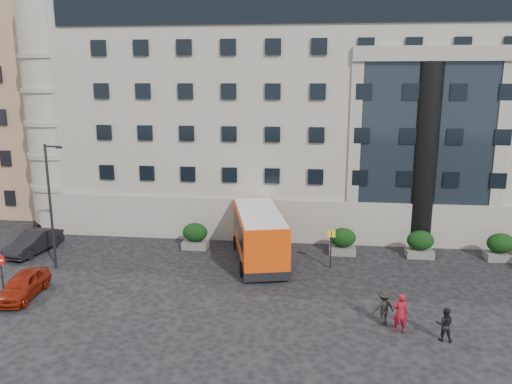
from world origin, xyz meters
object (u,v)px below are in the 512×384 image
at_px(minibus, 259,234).
at_px(parked_car_c, 53,218).
at_px(hedge_a, 195,236).
at_px(no_entry_sign, 0,266).
at_px(hedge_b, 268,238).
at_px(hedge_d, 420,244).
at_px(parked_car_b, 34,242).
at_px(hedge_c, 343,241).
at_px(parked_car_d, 87,217).
at_px(pedestrian_c, 384,307).
at_px(pedestrian_a, 400,313).
at_px(street_lamp, 51,202).
at_px(red_truck, 137,194).
at_px(bus_stop_sign, 331,242).
at_px(hedge_e, 500,247).
at_px(pedestrian_b, 445,324).
at_px(parked_car_a, 23,285).

relative_size(minibus, parked_car_c, 2.02).
bearing_deg(hedge_a, minibus, -21.93).
bearing_deg(no_entry_sign, hedge_b, 31.90).
distance_m(hedge_d, parked_car_b, 26.65).
bearing_deg(hedge_c, parked_car_d, 167.38).
relative_size(hedge_c, parked_car_b, 0.40).
xyz_separation_m(hedge_b, minibus, (-0.39, -1.94, 0.92)).
bearing_deg(pedestrian_c, pedestrian_a, 113.34).
bearing_deg(pedestrian_c, parked_car_c, -50.74).
distance_m(hedge_b, street_lamp, 14.41).
distance_m(no_entry_sign, red_truck, 19.42).
bearing_deg(bus_stop_sign, no_entry_sign, -161.92).
bearing_deg(red_truck, parked_car_d, -107.83).
bearing_deg(bus_stop_sign, parked_car_d, 159.39).
bearing_deg(no_entry_sign, bus_stop_sign, 18.08).
xyz_separation_m(hedge_e, pedestrian_b, (-6.34, -11.36, -0.12)).
distance_m(hedge_a, street_lamp, 9.89).
distance_m(red_truck, parked_car_b, 13.13).
xyz_separation_m(pedestrian_a, pedestrian_b, (1.91, -0.60, -0.16)).
bearing_deg(bus_stop_sign, pedestrian_b, -59.91).
bearing_deg(pedestrian_a, hedge_a, -39.41).
height_order(parked_car_d, pedestrian_b, pedestrian_b).
height_order(hedge_d, pedestrian_a, pedestrian_a).
bearing_deg(hedge_a, red_truck, 127.48).
distance_m(hedge_e, parked_car_c, 34.06).
relative_size(hedge_d, pedestrian_b, 1.13).
relative_size(hedge_d, hedge_e, 1.00).
bearing_deg(minibus, parked_car_c, 147.58).
height_order(hedge_b, parked_car_c, hedge_b).
distance_m(hedge_a, hedge_d, 15.60).
xyz_separation_m(hedge_e, parked_car_d, (-31.04, 4.62, -0.22)).
bearing_deg(pedestrian_b, bus_stop_sign, -49.62).
xyz_separation_m(red_truck, pedestrian_a, (20.64, -21.31, -0.35)).
bearing_deg(pedestrian_b, hedge_c, -60.04).
bearing_deg(pedestrian_a, bus_stop_sign, -67.86).
height_order(bus_stop_sign, parked_car_c, bus_stop_sign).
height_order(hedge_c, bus_stop_sign, bus_stop_sign).
distance_m(red_truck, pedestrian_b, 31.45).
bearing_deg(pedestrian_b, minibus, -34.02).
relative_size(parked_car_a, pedestrian_b, 2.52).
relative_size(hedge_d, parked_car_b, 0.40).
height_order(hedge_d, parked_car_c, hedge_d).
distance_m(street_lamp, pedestrian_b, 23.60).
height_order(pedestrian_a, pedestrian_b, pedestrian_a).
xyz_separation_m(minibus, parked_car_d, (-15.05, 6.56, -1.15)).
xyz_separation_m(hedge_a, street_lamp, (-7.94, -4.80, 3.44)).
xyz_separation_m(hedge_b, red_truck, (-13.30, 10.56, 0.39)).
height_order(hedge_b, red_truck, red_truck).
distance_m(hedge_d, pedestrian_a, 11.18).
relative_size(hedge_c, minibus, 0.22).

